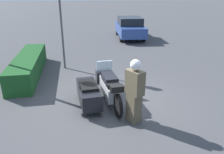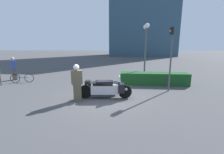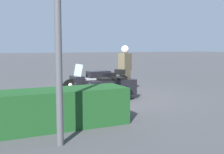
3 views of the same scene
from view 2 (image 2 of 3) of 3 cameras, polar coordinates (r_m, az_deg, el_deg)
The scene contains 9 objects.
ground_plane at distance 7.83m, azimuth -3.14°, elevation -7.97°, with size 160.00×160.00×0.00m, color #424244.
police_motorcycle at distance 8.01m, azimuth -2.27°, elevation -3.91°, with size 2.71×1.32×1.17m.
officer_rider at distance 7.36m, azimuth -13.22°, elevation -1.82°, with size 0.57×0.49×1.80m.
hedge_bush_curbside at distance 10.77m, azimuth 15.61°, elevation -0.60°, with size 4.60×0.95×0.83m, color #19471E.
twin_lamp_post at distance 11.60m, azimuth 12.76°, elevation 14.16°, with size 0.34×1.11×4.19m.
traffic_light_near at distance 9.23m, azimuth 21.55°, elevation 9.36°, with size 0.23×0.27×3.65m.
pedestrian_bystander at distance 14.00m, azimuth -33.35°, elevation 2.69°, with size 0.57×0.59×1.79m.
bicycle_parked at distance 12.83m, azimuth -31.03°, elevation -0.39°, with size 1.56×0.45×0.69m.
office_building_main at distance 44.54m, azimuth 11.49°, elevation 24.79°, with size 16.77×11.08×25.65m, color #2D4C60.
Camera 2 is at (0.99, -7.30, 2.64)m, focal length 24.00 mm.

